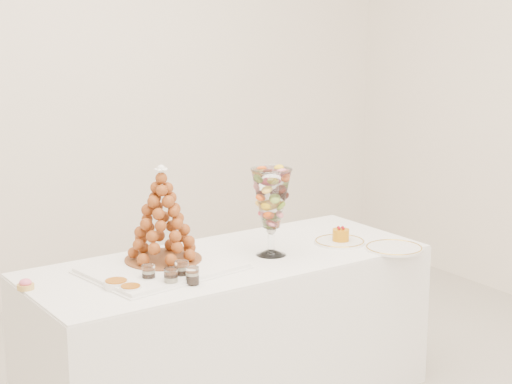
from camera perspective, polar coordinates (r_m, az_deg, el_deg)
buffet_table at (r=3.82m, az=-1.88°, el=-9.28°), size 1.78×0.74×0.67m
lace_tray at (r=3.57m, az=-6.29°, el=-5.08°), size 0.64×0.52×0.02m
macaron_vase at (r=3.70m, az=1.03°, el=-0.50°), size 0.18×0.18×0.38m
cake_plate at (r=3.96m, az=5.59°, el=-3.33°), size 0.23×0.23×0.01m
spare_plate at (r=3.89m, az=9.19°, el=-3.72°), size 0.26×0.26×0.01m
pink_tart at (r=3.44m, az=-15.11°, el=-5.99°), size 0.07×0.07×0.04m
verrine_a at (r=3.42m, az=-7.17°, el=-5.42°), size 0.06×0.06×0.07m
verrine_b at (r=3.40m, az=-5.65°, el=-5.59°), size 0.05×0.05×0.06m
verrine_c at (r=3.44m, az=-4.97°, el=-5.21°), size 0.07×0.07×0.08m
verrine_d at (r=3.36m, az=-5.69°, el=-5.70°), size 0.06×0.06×0.07m
verrine_e at (r=3.38m, az=-4.26°, el=-5.59°), size 0.05×0.05×0.07m
ramekin_back at (r=3.37m, az=-9.30°, el=-6.11°), size 0.09×0.09×0.03m
ramekin_front at (r=3.31m, az=-8.36°, el=-6.46°), size 0.08×0.08×0.03m
croquembouche at (r=3.60m, az=-6.27°, el=-1.49°), size 0.34×0.34×0.41m
mousse_cake at (r=3.96m, az=5.67°, el=-2.85°), size 0.08×0.08×0.07m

